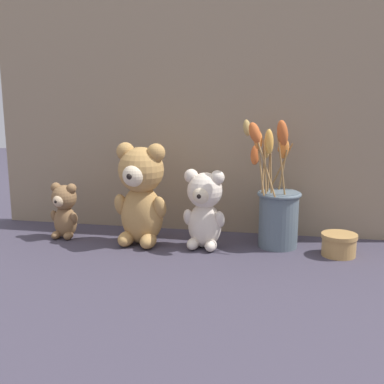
{
  "coord_description": "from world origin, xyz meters",
  "views": [
    {
      "loc": [
        0.23,
        -1.18,
        0.4
      ],
      "look_at": [
        0.0,
        0.02,
        0.14
      ],
      "focal_mm": 45.0,
      "sensor_mm": 36.0,
      "label": 1
    }
  ],
  "objects_px": {
    "flower_vase": "(277,208)",
    "decorative_tin_tall": "(339,244)",
    "teddy_bear_small": "(64,209)",
    "teddy_bear_medium": "(204,208)",
    "teddy_bear_large": "(141,192)"
  },
  "relations": [
    {
      "from": "teddy_bear_large",
      "to": "flower_vase",
      "type": "height_order",
      "value": "flower_vase"
    },
    {
      "from": "teddy_bear_medium",
      "to": "decorative_tin_tall",
      "type": "xyz_separation_m",
      "value": [
        0.34,
        0.0,
        -0.08
      ]
    },
    {
      "from": "teddy_bear_small",
      "to": "flower_vase",
      "type": "relative_size",
      "value": 0.46
    },
    {
      "from": "teddy_bear_large",
      "to": "teddy_bear_medium",
      "type": "relative_size",
      "value": 1.31
    },
    {
      "from": "teddy_bear_large",
      "to": "decorative_tin_tall",
      "type": "height_order",
      "value": "teddy_bear_large"
    },
    {
      "from": "teddy_bear_large",
      "to": "decorative_tin_tall",
      "type": "distance_m",
      "value": 0.52
    },
    {
      "from": "teddy_bear_large",
      "to": "teddy_bear_medium",
      "type": "xyz_separation_m",
      "value": [
        0.17,
        -0.0,
        -0.03
      ]
    },
    {
      "from": "teddy_bear_small",
      "to": "teddy_bear_medium",
      "type": "bearing_deg",
      "value": -1.97
    },
    {
      "from": "teddy_bear_small",
      "to": "flower_vase",
      "type": "xyz_separation_m",
      "value": [
        0.58,
        0.03,
        0.02
      ]
    },
    {
      "from": "decorative_tin_tall",
      "to": "teddy_bear_large",
      "type": "bearing_deg",
      "value": -179.74
    },
    {
      "from": "teddy_bear_large",
      "to": "teddy_bear_medium",
      "type": "bearing_deg",
      "value": -0.24
    },
    {
      "from": "flower_vase",
      "to": "decorative_tin_tall",
      "type": "xyz_separation_m",
      "value": [
        0.15,
        -0.04,
        -0.08
      ]
    },
    {
      "from": "flower_vase",
      "to": "decorative_tin_tall",
      "type": "height_order",
      "value": "flower_vase"
    },
    {
      "from": "flower_vase",
      "to": "decorative_tin_tall",
      "type": "distance_m",
      "value": 0.18
    },
    {
      "from": "teddy_bear_large",
      "to": "teddy_bear_small",
      "type": "xyz_separation_m",
      "value": [
        -0.23,
        0.01,
        -0.06
      ]
    }
  ]
}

